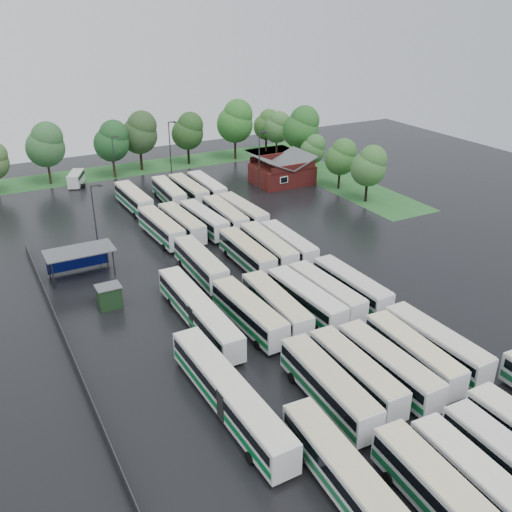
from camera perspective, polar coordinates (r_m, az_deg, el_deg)
name	(u,v)px	position (r m, az deg, el deg)	size (l,w,h in m)	color
ground	(293,323)	(61.20, 3.71, -6.67)	(160.00, 160.00, 0.00)	black
brick_building	(282,173)	(105.58, 2.62, 8.27)	(10.07, 8.60, 5.39)	maroon
wash_shed	(79,253)	(72.89, -17.28, 0.26)	(8.20, 4.20, 3.58)	#2D2D30
utility_hut	(109,296)	(65.42, -14.47, -3.92)	(2.70, 2.20, 2.62)	black
grass_strip_north	(130,169)	(117.30, -12.46, 8.46)	(80.00, 10.00, 0.01)	#255D26
grass_strip_east	(327,175)	(111.41, 7.06, 8.00)	(10.00, 50.00, 0.01)	#255D26
west_fence	(63,336)	(60.98, -18.73, -7.56)	(0.10, 50.00, 1.20)	#2D2D30
bus_r0c0	(443,497)	(42.43, 18.19, -21.91)	(3.07, 12.19, 3.37)	silver
bus_r0c1	(480,484)	(44.13, 21.48, -20.45)	(2.85, 11.66, 3.22)	silver
bus_r1c0	(328,386)	(49.58, 7.22, -12.73)	(3.03, 12.23, 3.38)	silver
bus_r1c1	(356,372)	(51.62, 9.94, -11.36)	(2.64, 11.54, 3.20)	silver
bus_r1c2	(388,365)	(52.91, 13.07, -10.62)	(2.63, 11.79, 3.27)	silver
bus_r1c3	(413,353)	(55.12, 15.41, -9.37)	(2.85, 11.58, 3.20)	silver
bus_r1c4	(436,343)	(57.07, 17.52, -8.33)	(2.84, 11.87, 3.28)	silver
bus_r2c0	(249,312)	(59.30, -0.73, -5.67)	(2.99, 12.02, 3.32)	silver
bus_r2c1	(276,306)	(60.62, 2.00, -4.98)	(2.93, 11.86, 3.28)	silver
bus_r2c2	(306,299)	(62.08, 4.97, -4.29)	(3.05, 11.93, 3.29)	silver
bus_r2c3	(326,292)	(63.72, 6.98, -3.61)	(2.90, 11.66, 3.22)	silver
bus_r2c4	(351,286)	(65.46, 9.49, -2.96)	(2.76, 11.69, 3.24)	silver
bus_r3c0	(200,263)	(70.08, -5.58, -0.73)	(2.73, 11.96, 3.32)	silver
bus_r3c2	(247,253)	(72.58, -0.94, 0.31)	(2.63, 11.76, 3.27)	silver
bus_r3c3	(268,247)	(74.12, 1.19, 0.88)	(2.95, 12.10, 3.35)	silver
bus_r3c4	(288,244)	(75.36, 3.24, 1.19)	(2.69, 11.54, 3.20)	silver
bus_r4c0	(161,227)	(81.65, -9.46, 2.84)	(3.03, 11.89, 3.28)	silver
bus_r4c1	(182,223)	(82.80, -7.44, 3.27)	(2.92, 11.78, 3.26)	silver
bus_r4c2	(204,220)	(83.72, -5.25, 3.62)	(3.04, 11.73, 3.24)	silver
bus_r4c3	(225,216)	(85.00, -3.14, 4.04)	(2.79, 11.87, 3.29)	silver
bus_r4c4	(242,212)	(86.32, -1.38, 4.41)	(2.94, 11.94, 3.30)	silver
bus_r5c0	(134,199)	(94.18, -12.14, 5.62)	(2.89, 11.91, 3.30)	silver
bus_r5c2	(169,193)	(96.21, -8.71, 6.27)	(2.88, 11.57, 3.20)	silver
bus_r5c3	(188,190)	(96.80, -6.77, 6.53)	(2.66, 11.84, 3.29)	silver
bus_r5c4	(207,187)	(98.04, -4.96, 6.84)	(2.66, 11.78, 3.27)	silver
artic_bus_west_a	(361,495)	(41.38, 10.43, -22.44)	(3.32, 17.58, 3.24)	silver
artic_bus_west_b	(198,311)	(59.88, -5.78, -5.53)	(2.47, 17.32, 3.21)	silver
artic_bus_west_c	(229,395)	(48.32, -2.70, -13.69)	(2.97, 17.99, 3.33)	silver
minibus	(76,178)	(109.24, -17.55, 7.42)	(4.14, 5.95, 2.44)	silver
tree_north_1	(46,144)	(110.25, -20.26, 10.44)	(6.87, 6.87, 11.39)	#3A2B19
tree_north_2	(112,141)	(111.16, -14.19, 11.12)	(6.54, 6.54, 10.84)	#3C2819
tree_north_3	(140,132)	(114.60, -11.52, 12.03)	(7.02, 7.02, 11.63)	black
tree_north_4	(188,131)	(117.64, -6.77, 12.33)	(6.37, 6.37, 10.55)	black
tree_north_5	(236,121)	(120.41, -2.02, 13.35)	(7.49, 7.49, 12.41)	black
tree_north_6	(267,124)	(127.05, 1.13, 13.03)	(5.60, 5.59, 9.26)	black
tree_east_0	(370,166)	(96.36, 11.30, 8.86)	(5.81, 5.81, 9.62)	black
tree_east_1	(342,157)	(102.40, 8.55, 9.81)	(5.49, 5.49, 9.09)	black
tree_east_2	(313,149)	(110.30, 5.76, 10.61)	(4.76, 4.74, 7.86)	black
tree_east_3	(302,127)	(116.18, 4.63, 12.72)	(7.23, 7.23, 11.98)	black
tree_east_4	(278,127)	(124.28, 2.18, 12.77)	(5.61, 5.61, 9.29)	#362715
lamp_post_ne	(260,158)	(98.42, 0.40, 9.74)	(1.67, 0.33, 10.85)	#2D2D30
lamp_post_nw	(96,217)	(76.02, -15.75, 3.80)	(1.55, 0.30, 10.04)	#2D2D30
lamp_post_back_w	(115,157)	(106.07, -13.96, 9.55)	(1.39, 0.27, 9.05)	#2D2D30
lamp_post_back_e	(171,146)	(108.86, -8.54, 10.86)	(1.63, 0.32, 10.57)	#2D2D30
puddle_0	(461,463)	(47.83, 19.83, -18.87)	(3.54, 3.54, 0.01)	black
puddle_2	(220,325)	(60.84, -3.57, -6.87)	(6.08, 6.08, 0.01)	black
puddle_3	(356,310)	(64.27, 9.93, -5.36)	(3.27, 3.27, 0.01)	black
puddle_4	(479,368)	(58.22, 21.42, -10.39)	(2.24, 2.24, 0.01)	black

